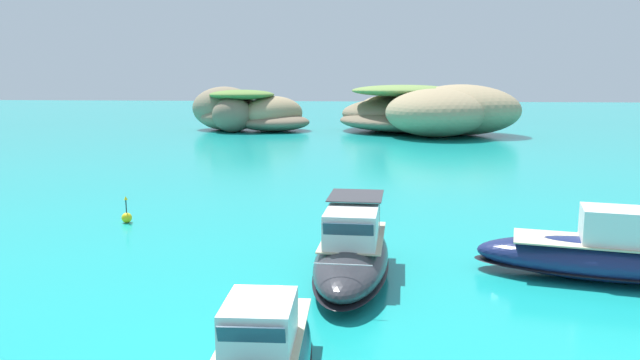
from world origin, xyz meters
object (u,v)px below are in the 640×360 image
at_px(motorboat_navy, 604,256).
at_px(channel_buoy, 127,217).
at_px(islet_large, 423,113).
at_px(islet_small, 246,113).
at_px(motorboat_teal, 262,356).
at_px(motorboat_charcoal, 352,254).

relative_size(motorboat_navy, channel_buoy, 6.84).
relative_size(islet_large, islet_small, 1.49).
xyz_separation_m(motorboat_teal, channel_buoy, (-10.96, 16.81, -0.47)).
bearing_deg(motorboat_charcoal, motorboat_teal, -101.58).
xyz_separation_m(islet_large, motorboat_teal, (-8.56, -75.83, -2.11)).
height_order(islet_large, motorboat_teal, islet_large).
height_order(motorboat_navy, motorboat_teal, motorboat_navy).
bearing_deg(motorboat_teal, islet_small, 103.20).
height_order(islet_small, motorboat_charcoal, islet_small).
distance_m(islet_large, channel_buoy, 62.22).
height_order(motorboat_navy, channel_buoy, motorboat_navy).
distance_m(islet_small, motorboat_teal, 79.17).
bearing_deg(islet_small, motorboat_charcoal, -73.75).
bearing_deg(motorboat_navy, islet_small, 113.77).
bearing_deg(motorboat_navy, motorboat_teal, -140.29).
distance_m(islet_small, motorboat_charcoal, 71.08).
xyz_separation_m(motorboat_charcoal, motorboat_navy, (9.80, 0.81, 0.00)).
xyz_separation_m(motorboat_navy, channel_buoy, (-22.57, 7.17, -0.62)).
xyz_separation_m(motorboat_charcoal, motorboat_teal, (-1.81, -8.84, -0.14)).
xyz_separation_m(islet_small, motorboat_teal, (18.08, -77.05, -1.91)).
bearing_deg(motorboat_teal, channel_buoy, 123.10).
bearing_deg(motorboat_charcoal, islet_small, 106.25).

